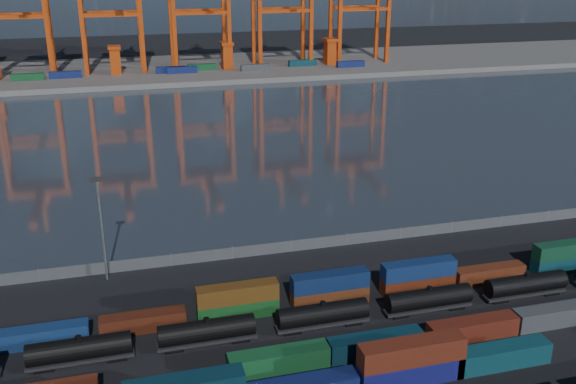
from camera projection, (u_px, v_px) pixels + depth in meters
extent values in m
plane|color=black|center=(349.00, 343.00, 82.68)|extent=(700.00, 700.00, 0.00)
plane|color=#2A333C|center=(217.00, 135.00, 177.64)|extent=(700.00, 700.00, 0.00)
cube|color=#514F4C|center=(177.00, 70.00, 272.25)|extent=(700.00, 70.00, 2.00)
cube|color=navy|center=(410.00, 372.00, 74.70)|extent=(12.73, 2.59, 2.76)
cube|color=maroon|center=(412.00, 351.00, 73.74)|extent=(12.73, 2.59, 2.76)
cube|color=#0E3F4A|center=(500.00, 356.00, 77.62)|extent=(12.73, 2.59, 2.76)
cube|color=#16562A|center=(279.00, 360.00, 76.90)|extent=(12.28, 2.50, 2.66)
cube|color=#0B2C3B|center=(376.00, 344.00, 79.98)|extent=(12.28, 2.50, 2.66)
cube|color=#5D1E12|center=(472.00, 329.00, 83.31)|extent=(12.28, 2.50, 2.66)
cube|color=#424447|center=(556.00, 315.00, 86.42)|extent=(12.28, 2.50, 2.66)
cube|color=navy|center=(43.00, 336.00, 81.99)|extent=(11.27, 2.29, 2.44)
cube|color=#4F1E0F|center=(143.00, 322.00, 85.08)|extent=(11.27, 2.29, 2.44)
cube|color=#15501E|center=(238.00, 309.00, 88.23)|extent=(11.27, 2.29, 2.44)
cube|color=#5E3912|center=(237.00, 293.00, 87.38)|extent=(11.27, 2.29, 2.44)
cube|color=#5C2A12|center=(330.00, 296.00, 91.52)|extent=(11.27, 2.29, 2.44)
cube|color=#0F224D|center=(330.00, 281.00, 90.66)|extent=(11.27, 2.29, 2.44)
cube|color=#5B1F0D|center=(418.00, 284.00, 94.90)|extent=(11.27, 2.29, 2.44)
cube|color=navy|center=(419.00, 269.00, 94.04)|extent=(11.27, 2.29, 2.44)
cube|color=#632813|center=(489.00, 274.00, 97.84)|extent=(11.27, 2.29, 2.44)
cube|color=#0D3B48|center=(565.00, 263.00, 101.18)|extent=(11.27, 2.29, 2.44)
cube|color=#124429|center=(568.00, 249.00, 100.32)|extent=(11.27, 2.29, 2.44)
cylinder|color=black|center=(80.00, 349.00, 77.67)|extent=(12.31, 2.75, 2.75)
cylinder|color=black|center=(78.00, 338.00, 77.14)|extent=(0.76, 0.76, 0.47)
cube|color=black|center=(81.00, 359.00, 78.19)|extent=(12.78, 1.89, 0.38)
cube|color=black|center=(44.00, 367.00, 77.28)|extent=(2.37, 1.70, 0.57)
cube|color=black|center=(117.00, 356.00, 79.38)|extent=(2.37, 1.70, 0.57)
cylinder|color=black|center=(207.00, 330.00, 81.48)|extent=(12.31, 2.75, 2.75)
cylinder|color=black|center=(206.00, 320.00, 80.96)|extent=(0.76, 0.76, 0.47)
cube|color=black|center=(207.00, 340.00, 82.01)|extent=(12.78, 1.89, 0.38)
cube|color=black|center=(174.00, 348.00, 81.09)|extent=(2.37, 1.70, 0.57)
cube|color=black|center=(240.00, 338.00, 83.19)|extent=(2.37, 1.70, 0.57)
cylinder|color=black|center=(323.00, 313.00, 85.30)|extent=(12.31, 2.75, 2.75)
cylinder|color=black|center=(323.00, 303.00, 84.77)|extent=(0.76, 0.76, 0.47)
cube|color=black|center=(322.00, 323.00, 85.83)|extent=(12.78, 1.89, 0.38)
cube|color=black|center=(292.00, 330.00, 84.91)|extent=(2.37, 1.70, 0.57)
cube|color=black|center=(352.00, 321.00, 87.01)|extent=(2.37, 1.70, 0.57)
cylinder|color=black|center=(429.00, 298.00, 89.12)|extent=(12.31, 2.75, 2.75)
cylinder|color=black|center=(429.00, 288.00, 88.59)|extent=(0.76, 0.76, 0.47)
cube|color=black|center=(428.00, 307.00, 89.65)|extent=(12.78, 1.89, 0.38)
cube|color=black|center=(399.00, 314.00, 88.73)|extent=(2.37, 1.70, 0.57)
cube|color=black|center=(455.00, 306.00, 90.83)|extent=(2.37, 1.70, 0.57)
cylinder|color=black|center=(526.00, 284.00, 92.94)|extent=(12.31, 2.75, 2.75)
cylinder|color=black|center=(527.00, 274.00, 92.41)|extent=(0.76, 0.76, 0.47)
cube|color=black|center=(524.00, 293.00, 93.46)|extent=(12.78, 1.89, 0.38)
cube|color=black|center=(498.00, 299.00, 92.55)|extent=(2.37, 1.70, 0.57)
cube|color=black|center=(549.00, 291.00, 94.64)|extent=(2.37, 1.70, 0.57)
cube|color=#595B5E|center=(291.00, 246.00, 107.66)|extent=(160.00, 0.06, 2.00)
cylinder|color=slate|center=(39.00, 275.00, 97.77)|extent=(0.12, 0.12, 2.20)
cylinder|color=slate|center=(107.00, 267.00, 100.23)|extent=(0.12, 0.12, 2.20)
cylinder|color=slate|center=(171.00, 260.00, 102.69)|extent=(0.12, 0.12, 2.20)
cylinder|color=slate|center=(232.00, 252.00, 105.16)|extent=(0.12, 0.12, 2.20)
cylinder|color=slate|center=(291.00, 246.00, 107.62)|extent=(0.12, 0.12, 2.20)
cylinder|color=slate|center=(347.00, 239.00, 110.08)|extent=(0.12, 0.12, 2.20)
cylinder|color=slate|center=(401.00, 233.00, 112.55)|extent=(0.12, 0.12, 2.20)
cylinder|color=slate|center=(452.00, 227.00, 115.01)|extent=(0.12, 0.12, 2.20)
cylinder|color=slate|center=(501.00, 221.00, 117.47)|extent=(0.12, 0.12, 2.20)
cylinder|color=slate|center=(548.00, 216.00, 119.93)|extent=(0.12, 0.12, 2.20)
cylinder|color=slate|center=(102.00, 232.00, 96.02)|extent=(0.36, 0.36, 16.00)
cube|color=black|center=(96.00, 180.00, 93.13)|extent=(1.60, 0.40, 0.60)
cube|color=#C13D0D|center=(46.00, 23.00, 242.65)|extent=(1.61, 1.61, 45.38)
cube|color=#C13D0D|center=(49.00, 20.00, 253.59)|extent=(1.61, 1.61, 45.38)
cube|color=#C13D0D|center=(14.00, 17.00, 239.13)|extent=(22.19, 1.41, 1.41)
cube|color=#C13D0D|center=(18.00, 14.00, 250.07)|extent=(22.19, 1.41, 1.41)
cube|color=#C13D0D|center=(82.00, 22.00, 245.81)|extent=(1.61, 1.61, 45.38)
cube|color=#C13D0D|center=(83.00, 19.00, 256.75)|extent=(1.61, 1.61, 45.38)
cube|color=#C13D0D|center=(141.00, 20.00, 251.27)|extent=(1.61, 1.61, 45.38)
cube|color=#C13D0D|center=(139.00, 17.00, 262.21)|extent=(1.61, 1.61, 45.38)
cube|color=#C13D0D|center=(111.00, 15.00, 247.75)|extent=(22.19, 1.41, 1.41)
cube|color=#C13D0D|center=(111.00, 12.00, 258.69)|extent=(22.19, 1.41, 1.41)
cube|color=#C13D0D|center=(174.00, 19.00, 254.42)|extent=(1.61, 1.61, 45.38)
cube|color=#C13D0D|center=(171.00, 17.00, 265.37)|extent=(1.61, 1.61, 45.38)
cube|color=#C13D0D|center=(229.00, 18.00, 259.89)|extent=(1.61, 1.61, 45.38)
cube|color=#C13D0D|center=(224.00, 15.00, 270.83)|extent=(1.61, 1.61, 45.38)
cube|color=#C13D0D|center=(201.00, 13.00, 256.37)|extent=(22.19, 1.41, 1.41)
cube|color=#C13D0D|center=(197.00, 10.00, 267.31)|extent=(22.19, 1.41, 1.41)
cube|color=#C13D0D|center=(260.00, 17.00, 263.04)|extent=(1.61, 1.61, 45.38)
cube|color=#C13D0D|center=(253.00, 15.00, 273.99)|extent=(1.61, 1.61, 45.38)
cube|color=#C13D0D|center=(311.00, 16.00, 268.51)|extent=(1.61, 1.61, 45.38)
cube|color=#C13D0D|center=(303.00, 14.00, 279.45)|extent=(1.61, 1.61, 45.38)
cube|color=#C13D0D|center=(286.00, 11.00, 264.99)|extent=(22.19, 1.41, 1.41)
cube|color=#C13D0D|center=(278.00, 9.00, 275.93)|extent=(22.19, 1.41, 1.41)
cube|color=#C13D0D|center=(340.00, 15.00, 271.66)|extent=(1.61, 1.61, 45.38)
cube|color=#C13D0D|center=(331.00, 13.00, 282.61)|extent=(1.61, 1.61, 45.38)
cube|color=#C13D0D|center=(388.00, 14.00, 277.13)|extent=(1.61, 1.61, 45.38)
cube|color=#C13D0D|center=(378.00, 12.00, 288.07)|extent=(1.61, 1.61, 45.38)
cube|color=#C13D0D|center=(365.00, 9.00, 273.60)|extent=(22.19, 1.41, 1.41)
cube|color=#C13D0D|center=(355.00, 7.00, 284.55)|extent=(22.19, 1.41, 1.41)
cube|color=navy|center=(182.00, 70.00, 257.75)|extent=(12.00, 2.44, 2.60)
cube|color=navy|center=(351.00, 64.00, 271.77)|extent=(12.00, 2.44, 2.60)
cube|color=navy|center=(171.00, 70.00, 257.96)|extent=(12.00, 2.44, 2.60)
cube|color=#3F4244|center=(255.00, 67.00, 263.28)|extent=(12.00, 2.44, 2.60)
cube|color=#144C23|center=(28.00, 77.00, 242.93)|extent=(12.00, 2.44, 2.60)
cube|color=navy|center=(65.00, 75.00, 247.48)|extent=(12.00, 2.44, 2.60)
cube|color=#144C23|center=(202.00, 67.00, 264.23)|extent=(12.00, 2.44, 2.60)
cube|color=#0C3842|center=(302.00, 63.00, 274.25)|extent=(12.00, 2.44, 2.60)
cube|color=#C13D0D|center=(115.00, 61.00, 254.96)|extent=(4.00, 6.00, 10.00)
cube|color=#C13D0D|center=(114.00, 47.00, 253.04)|extent=(5.00, 7.00, 1.20)
cube|color=#C13D0D|center=(227.00, 57.00, 266.04)|extent=(4.00, 6.00, 10.00)
cube|color=#C13D0D|center=(227.00, 43.00, 264.12)|extent=(5.00, 7.00, 1.20)
cube|color=#C13D0D|center=(330.00, 53.00, 277.12)|extent=(4.00, 6.00, 10.00)
cube|color=#C13D0D|center=(330.00, 40.00, 275.20)|extent=(5.00, 7.00, 1.20)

